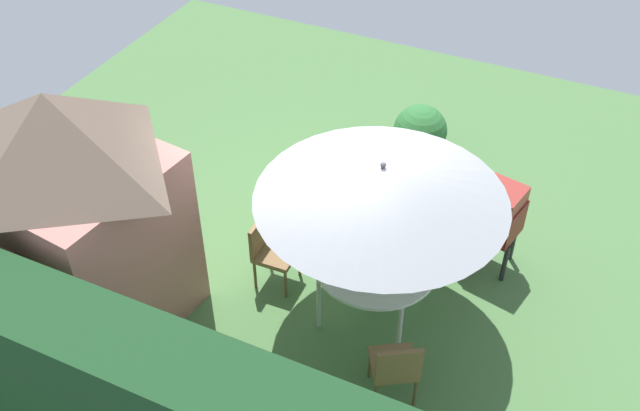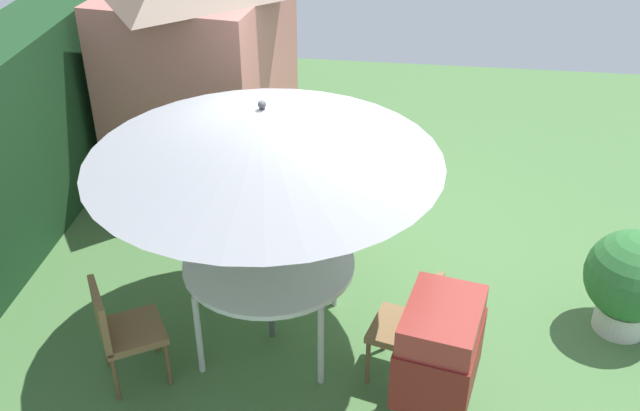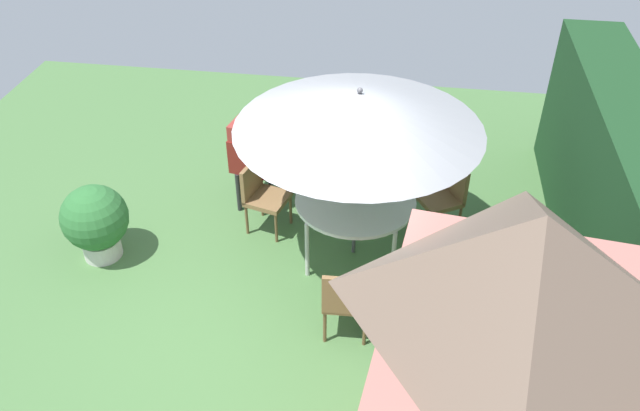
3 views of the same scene
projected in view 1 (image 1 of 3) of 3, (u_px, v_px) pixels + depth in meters
ground_plane at (324, 247)px, 9.40m from camera, size 11.00×11.00×0.00m
garden_shed at (74, 211)px, 7.66m from camera, size 2.23×2.01×2.92m
patio_table at (376, 266)px, 8.12m from camera, size 1.37×1.37×0.78m
patio_umbrella at (382, 183)px, 7.36m from camera, size 2.63×2.63×2.16m
bbq_grill at (491, 210)px, 8.66m from camera, size 0.79×0.64×1.20m
chair_near_shed at (396, 366)px, 7.33m from camera, size 0.64×0.64×0.90m
chair_far_side at (435, 224)px, 8.95m from camera, size 0.57×0.57×0.90m
chair_toward_hedge at (270, 248)px, 8.64m from camera, size 0.48×0.48×0.90m
potted_plant_by_shed at (420, 133)px, 10.43m from camera, size 0.76×0.76×0.94m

